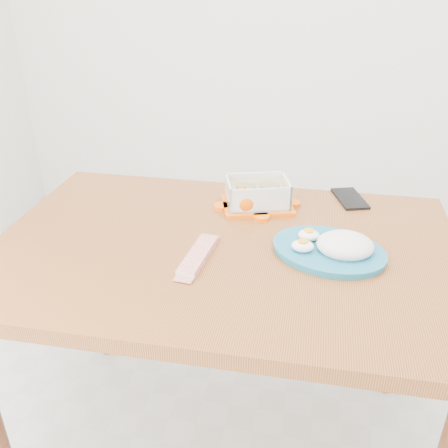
% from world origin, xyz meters
% --- Properties ---
extents(dining_table, '(1.21, 0.80, 0.75)m').
position_xyz_m(dining_table, '(-0.18, 0.04, 0.65)').
color(dining_table, '#99592B').
rests_on(dining_table, ground).
extents(food_container, '(0.24, 0.21, 0.09)m').
position_xyz_m(food_container, '(-0.13, 0.28, 0.79)').
color(food_container, '#FF6307').
rests_on(food_container, dining_table).
extents(orange_fruit, '(0.08, 0.08, 0.08)m').
position_xyz_m(orange_fruit, '(-0.16, 0.24, 0.79)').
color(orange_fruit, '#FF6D05').
rests_on(orange_fruit, dining_table).
extents(rice_plate, '(0.35, 0.35, 0.08)m').
position_xyz_m(rice_plate, '(0.09, 0.04, 0.78)').
color(rice_plate, '#186889').
rests_on(rice_plate, dining_table).
extents(candy_bar, '(0.06, 0.19, 0.02)m').
position_xyz_m(candy_bar, '(-0.23, -0.04, 0.76)').
color(candy_bar, '#BC0B09').
rests_on(candy_bar, dining_table).
extents(smartphone, '(0.12, 0.17, 0.01)m').
position_xyz_m(smartphone, '(0.15, 0.38, 0.75)').
color(smartphone, black).
rests_on(smartphone, dining_table).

